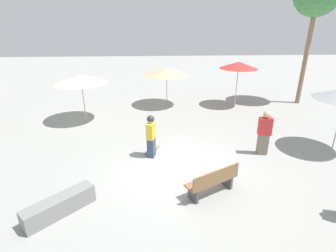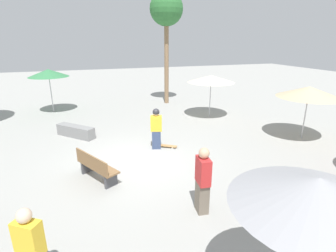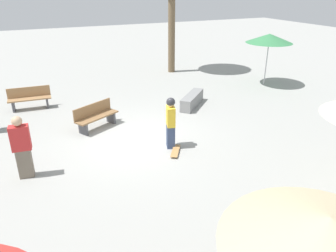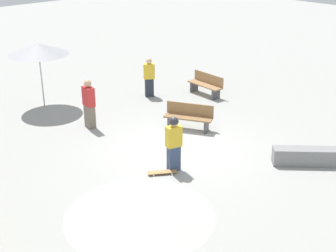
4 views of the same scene
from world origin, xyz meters
name	(u,v)px [view 1 (image 1 of 4)]	position (x,y,z in m)	size (l,w,h in m)	color
ground_plane	(177,169)	(0.00, 0.00, 0.00)	(60.00, 60.00, 0.00)	#9E9E99
skater_main	(151,135)	(-0.97, -0.86, 0.85)	(0.47, 0.35, 1.58)	#38476B
skateboard	(152,150)	(-1.37, -0.84, 0.06)	(0.78, 0.61, 0.07)	#B7844C
concrete_ledge	(60,206)	(1.97, -3.18, 0.24)	(1.57, 1.60, 0.49)	gray
bench_near	(213,181)	(1.38, 0.86, 0.43)	(1.15, 1.62, 0.85)	#47474C
shade_umbrella_cream	(81,79)	(-4.89, -4.12, 2.05)	(2.46, 2.46, 2.23)	#B7B7BC
shade_umbrella_tan	(167,71)	(-7.13, 0.03, 1.98)	(2.50, 2.50, 2.21)	#B7B7BC
shade_umbrella_red	(239,65)	(-6.84, 3.97, 2.32)	(2.09, 2.09, 2.51)	#B7B7BC
bystander_watching	(264,133)	(-0.93, 3.22, 0.83)	(0.30, 0.48, 1.67)	#726656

